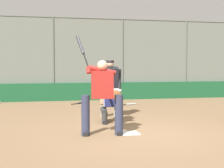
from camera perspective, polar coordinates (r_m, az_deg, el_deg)
The scene contains 11 objects.
ground_plane at distance 7.06m, azimuth 3.12°, elevation -9.00°, with size 160.00×160.00×0.00m, color #846647.
home_plate_marker at distance 7.06m, azimuth 3.12°, elevation -8.95°, with size 0.43×0.43×0.01m, color white.
backstop_fence at distance 13.71m, azimuth -4.23°, elevation 4.95°, with size 21.37×0.08×3.59m.
padding_wall at distance 13.65m, azimuth -4.15°, elevation -1.37°, with size 20.86×0.18×0.76m, color #19512D.
bleachers_beyond at distance 15.88m, azimuth -5.31°, elevation -0.69°, with size 14.90×1.95×1.16m.
batter_at_plate at distance 6.76m, azimuth -1.87°, elevation -1.92°, with size 0.99×0.71×2.20m.
catcher_behind_plate at distance 8.24m, azimuth -0.13°, elevation -3.12°, with size 0.60×0.72×1.12m.
umpire_home at distance 9.15m, azimuth -0.36°, elevation -0.45°, with size 0.68×0.43×1.68m.
spare_bat_by_padding at distance 12.46m, azimuth -5.67°, elevation -3.44°, with size 0.68×0.66×0.07m.
spare_bat_third_base_side at distance 11.97m, azimuth 3.25°, elevation -3.71°, with size 0.78×0.37×0.07m.
baseball_loose at distance 9.76m, azimuth -4.36°, elevation -5.32°, with size 0.07×0.07×0.07m, color white.
Camera 1 is at (1.75, 6.67, 1.52)m, focal length 50.00 mm.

